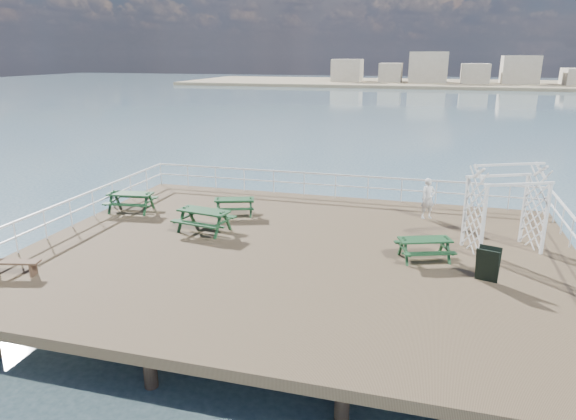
% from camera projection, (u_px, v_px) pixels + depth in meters
% --- Properties ---
extents(ground, '(18.00, 14.00, 0.30)m').
position_uv_depth(ground, '(298.00, 254.00, 17.25)').
color(ground, brown).
rests_on(ground, ground).
extents(sea_backdrop, '(300.00, 300.00, 9.20)m').
position_uv_depth(sea_backdrop, '(468.00, 80.00, 137.64)').
color(sea_backdrop, '#436070').
rests_on(sea_backdrop, ground).
extents(railing, '(17.77, 13.76, 1.10)m').
position_uv_depth(railing, '(313.00, 204.00, 19.33)').
color(railing, silver).
rests_on(railing, ground).
extents(picnic_table_a, '(1.99, 1.69, 0.89)m').
position_uv_depth(picnic_table_a, '(131.00, 198.00, 21.27)').
color(picnic_table_a, '#14381A').
rests_on(picnic_table_a, ground).
extents(picnic_table_b, '(1.91, 1.72, 0.77)m').
position_uv_depth(picnic_table_b, '(234.00, 203.00, 20.81)').
color(picnic_table_b, '#14381A').
rests_on(picnic_table_b, ground).
extents(picnic_table_c, '(1.99, 1.80, 0.79)m').
position_uv_depth(picnic_table_c, '(425.00, 244.00, 16.27)').
color(picnic_table_c, '#14381A').
rests_on(picnic_table_c, ground).
extents(picnic_table_d, '(2.12, 1.82, 0.93)m').
position_uv_depth(picnic_table_d, '(204.00, 216.00, 18.84)').
color(picnic_table_d, '#14381A').
rests_on(picnic_table_d, ground).
extents(flat_bench_far, '(1.61, 0.72, 0.45)m').
position_uv_depth(flat_bench_far, '(13.00, 264.00, 15.16)').
color(flat_bench_far, brown).
rests_on(flat_bench_far, ground).
extents(trellis_arbor, '(2.68, 2.14, 2.95)m').
position_uv_depth(trellis_arbor, '(505.00, 212.00, 16.87)').
color(trellis_arbor, silver).
rests_on(trellis_arbor, ground).
extents(sandwich_board, '(0.73, 0.63, 1.03)m').
position_uv_depth(sandwich_board, '(488.00, 265.00, 14.72)').
color(sandwich_board, black).
rests_on(sandwich_board, ground).
extents(person, '(0.71, 0.64, 1.63)m').
position_uv_depth(person, '(428.00, 199.00, 20.29)').
color(person, silver).
rests_on(person, ground).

